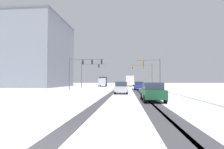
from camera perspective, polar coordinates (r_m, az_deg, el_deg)
ground_plane at (r=5.72m, az=-21.96°, el=-19.77°), size 300.00×300.00×0.00m
wheel_track_left_lane at (r=22.67m, az=8.57°, el=-6.43°), size 0.97×38.87×0.01m
wheel_track_right_lane at (r=22.72m, az=10.33°, el=-6.40°), size 0.79×38.87×0.01m
wheel_track_center at (r=22.72m, az=-0.87°, el=-6.44°), size 0.79×38.87×0.01m
sidewalk_kerb_right at (r=22.44m, az=26.50°, el=-6.14°), size 4.00×38.87×0.12m
traffic_signal_near_right at (r=38.77m, az=12.95°, el=1.89°), size 4.95×0.43×6.50m
traffic_signal_near_left at (r=37.39m, az=-9.11°, el=2.72°), size 7.10×0.45×6.50m
traffic_signal_far_right at (r=50.64m, az=10.28°, el=1.27°), size 5.66×0.57×6.50m
traffic_signal_far_left at (r=47.34m, az=-7.42°, el=1.28°), size 6.57×0.38×6.50m
car_blue_lead at (r=35.92m, az=8.39°, el=-3.49°), size 1.92×4.14×1.62m
car_white_second at (r=30.29m, az=2.76°, el=-3.79°), size 1.89×4.13×1.62m
car_silver_third at (r=25.02m, az=2.91°, el=-4.16°), size 1.87×4.12×1.62m
car_dark_green_fourth at (r=16.08m, az=12.65°, el=-5.32°), size 1.87×4.12×1.62m
bus_oncoming at (r=61.93m, az=5.64°, el=-1.78°), size 2.74×11.02×3.38m
box_truck_delivery at (r=57.46m, az=-2.86°, el=-2.13°), size 2.56×7.49×3.02m
office_building_far_left_block at (r=61.34m, az=-26.94°, el=5.89°), size 26.85×21.40×19.89m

